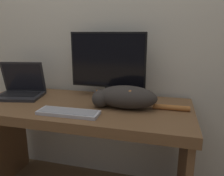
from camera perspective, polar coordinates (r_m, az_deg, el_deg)
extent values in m
cube|color=beige|center=(1.74, -3.99, 18.06)|extent=(6.40, 0.06, 2.60)
cube|color=brown|center=(1.47, -8.27, -5.26)|extent=(1.44, 0.63, 0.06)
cube|color=brown|center=(1.96, -27.01, -13.07)|extent=(0.04, 0.58, 0.67)
cube|color=brown|center=(1.53, 18.18, -20.22)|extent=(0.04, 0.58, 0.67)
cylinder|color=black|center=(1.57, -1.11, -2.29)|extent=(0.19, 0.19, 0.02)
cylinder|color=black|center=(1.56, -1.12, -0.62)|extent=(0.04, 0.04, 0.07)
cube|color=black|center=(1.52, -1.10, 7.29)|extent=(0.53, 0.02, 0.38)
cube|color=black|center=(1.51, -1.21, 7.24)|extent=(0.51, 0.01, 0.36)
cube|color=#232326|center=(1.72, -23.05, -1.95)|extent=(0.36, 0.29, 0.02)
cube|color=black|center=(1.73, -22.88, -1.45)|extent=(0.28, 0.18, 0.00)
cube|color=#232326|center=(1.77, -22.14, 2.73)|extent=(0.32, 0.12, 0.23)
cube|color=black|center=(1.77, -22.21, 2.66)|extent=(0.29, 0.10, 0.20)
cube|color=#BCBCC1|center=(1.29, -11.33, -6.33)|extent=(0.36, 0.12, 0.02)
cube|color=#939397|center=(1.28, -11.35, -5.86)|extent=(0.33, 0.10, 0.00)
ellipsoid|color=#332D28|center=(1.35, 3.91, -2.38)|extent=(0.37, 0.17, 0.14)
ellipsoid|color=#AD662D|center=(1.34, 4.73, -0.82)|extent=(0.17, 0.13, 0.06)
sphere|color=#332D28|center=(1.37, -3.01, -2.79)|extent=(0.11, 0.11, 0.11)
cone|color=#AD662D|center=(1.37, -4.03, -0.90)|extent=(0.03, 0.03, 0.03)
cone|color=#AD662D|center=(1.35, -2.04, -1.04)|extent=(0.03, 0.03, 0.03)
cylinder|color=#AD662D|center=(1.37, 15.18, -4.96)|extent=(0.22, 0.03, 0.03)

